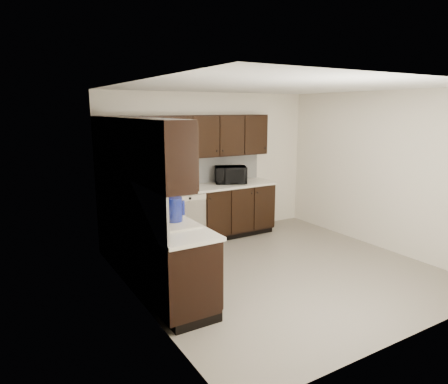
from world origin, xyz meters
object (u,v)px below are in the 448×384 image
at_px(microwave, 231,175).
at_px(toaster_oven, 118,189).
at_px(sink, 167,228).
at_px(blue_pitcher, 174,210).
at_px(storage_bin, 126,194).

relative_size(microwave, toaster_oven, 1.65).
xyz_separation_m(sink, toaster_oven, (-0.06, 1.70, 0.16)).
distance_m(toaster_oven, blue_pitcher, 1.75).
bearing_deg(toaster_oven, storage_bin, -83.62).
distance_m(sink, toaster_oven, 1.71).
height_order(sink, toaster_oven, sink).
bearing_deg(blue_pitcher, sink, 125.85).
relative_size(sink, blue_pitcher, 2.80).
xyz_separation_m(microwave, storage_bin, (-1.98, -0.37, -0.06)).
relative_size(sink, toaster_oven, 2.51).
height_order(microwave, storage_bin, microwave).
distance_m(storage_bin, blue_pitcher, 1.42).
bearing_deg(storage_bin, microwave, 10.65).
bearing_deg(blue_pitcher, microwave, 21.91).
height_order(sink, storage_bin, sink).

